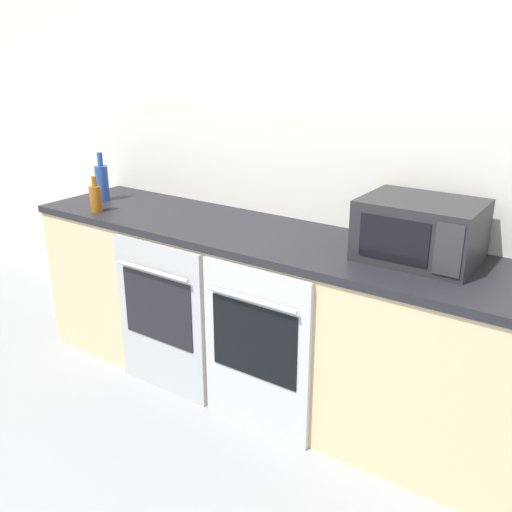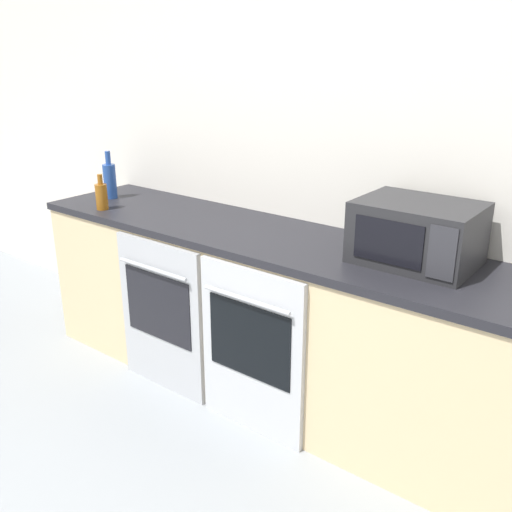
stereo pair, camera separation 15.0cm
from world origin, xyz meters
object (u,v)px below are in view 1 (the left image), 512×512
Objects in this scene: microwave at (420,230)px; bottle_amber at (96,198)px; bottle_blue at (102,182)px; oven_left at (160,318)px; oven_right at (255,351)px.

bottle_amber is (-1.81, -0.28, -0.05)m from microwave.
bottle_blue is at bearing 130.67° from bottle_amber.
oven_left is 1.69× the size of microwave.
bottle_blue is 1.42× the size of bottle_amber.
oven_right is 1.69× the size of microwave.
microwave reaches higher than oven_right.
microwave is (0.60, 0.40, 0.61)m from oven_right.
bottle_blue is at bearing 156.68° from oven_left.
microwave reaches higher than bottle_amber.
oven_right is 4.13× the size of bottle_amber.
oven_right is 0.95m from microwave.
oven_right is 2.90× the size of bottle_blue.
bottle_blue reaches higher than oven_right.
bottle_amber is at bearing -49.33° from bottle_blue.
bottle_amber is (-0.58, 0.12, 0.56)m from oven_left.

